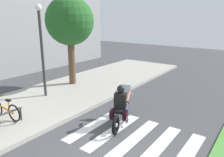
# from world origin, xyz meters

# --- Properties ---
(sidewalk) EXTENTS (24.00, 4.40, 0.15)m
(sidewalk) POSITION_xyz_m (0.00, 4.72, 0.07)
(sidewalk) COLOR #A8A399
(sidewalk) RESTS_ON ground
(crosswalk_stripe_0) EXTENTS (2.80, 0.40, 0.01)m
(crosswalk_stripe_0) POSITION_xyz_m (1.41, -1.60, 0.00)
(crosswalk_stripe_0) COLOR white
(crosswalk_stripe_0) RESTS_ON ground
(crosswalk_stripe_1) EXTENTS (2.80, 0.40, 0.01)m
(crosswalk_stripe_1) POSITION_xyz_m (1.41, -0.80, 0.00)
(crosswalk_stripe_1) COLOR white
(crosswalk_stripe_1) RESTS_ON ground
(crosswalk_stripe_2) EXTENTS (2.80, 0.40, 0.01)m
(crosswalk_stripe_2) POSITION_xyz_m (1.41, 0.00, 0.00)
(crosswalk_stripe_2) COLOR white
(crosswalk_stripe_2) RESTS_ON ground
(crosswalk_stripe_3) EXTENTS (2.80, 0.40, 0.01)m
(crosswalk_stripe_3) POSITION_xyz_m (1.41, 0.80, 0.00)
(crosswalk_stripe_3) COLOR white
(crosswalk_stripe_3) RESTS_ON ground
(crosswalk_stripe_4) EXTENTS (2.80, 0.40, 0.01)m
(crosswalk_stripe_4) POSITION_xyz_m (1.41, 1.60, 0.00)
(crosswalk_stripe_4) COLOR white
(crosswalk_stripe_4) RESTS_ON ground
(motorcycle) EXTENTS (2.16, 0.99, 1.24)m
(motorcycle) POSITION_xyz_m (2.06, 0.91, 0.46)
(motorcycle) COLOR black
(motorcycle) RESTS_ON ground
(rider) EXTENTS (0.74, 0.68, 1.45)m
(rider) POSITION_xyz_m (1.99, 0.89, 0.83)
(rider) COLOR black
(rider) RESTS_ON ground
(bicycle_4) EXTENTS (0.48, 1.63, 0.76)m
(bicycle_4) POSITION_xyz_m (-0.32, 4.28, 0.50)
(bicycle_4) COLOR black
(bicycle_4) RESTS_ON sidewalk
(street_lamp) EXTENTS (0.28, 0.28, 4.18)m
(street_lamp) POSITION_xyz_m (2.07, 5.12, 2.54)
(street_lamp) COLOR #2D2D33
(street_lamp) RESTS_ON ground
(tree_near_rack) EXTENTS (2.48, 2.48, 4.71)m
(tree_near_rack) POSITION_xyz_m (4.18, 5.52, 3.42)
(tree_near_rack) COLOR brown
(tree_near_rack) RESTS_ON ground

